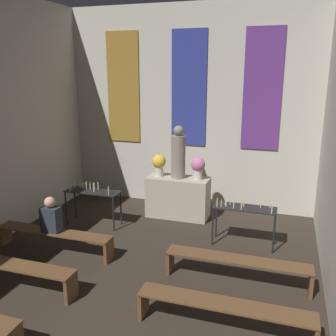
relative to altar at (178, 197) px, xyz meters
name	(u,v)px	position (x,y,z in m)	size (l,w,h in m)	color
wall_back	(189,108)	(0.00, 0.98, 2.08)	(6.63, 0.16, 5.09)	beige
altar	(178,197)	(0.00, 0.00, 0.00)	(1.50, 0.64, 0.99)	#ADA38E
statue	(178,154)	(0.00, 0.00, 1.07)	(0.34, 0.34, 1.26)	gray
flower_vase_left	(159,163)	(-0.49, 0.00, 0.81)	(0.33, 0.33, 0.53)	beige
flower_vase_right	(198,167)	(0.49, 0.00, 0.81)	(0.33, 0.33, 0.53)	beige
candle_rack_left	(93,195)	(-1.73, -1.09, 0.22)	(1.27, 0.45, 1.02)	black
candle_rack_right	(244,212)	(1.72, -1.09, 0.22)	(1.27, 0.45, 1.01)	black
pew_third_left	(8,269)	(-1.79, -3.86, -0.16)	(2.42, 0.36, 0.44)	brown
pew_third_right	(224,310)	(1.79, -3.86, -0.16)	(2.42, 0.36, 0.44)	brown
pew_back_left	(54,236)	(-1.79, -2.56, -0.16)	(2.42, 0.36, 0.44)	brown
pew_back_right	(237,264)	(1.79, -2.56, -0.16)	(2.42, 0.36, 0.44)	brown
person_seated	(51,216)	(-1.82, -2.56, 0.26)	(0.36, 0.24, 0.70)	#282D38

